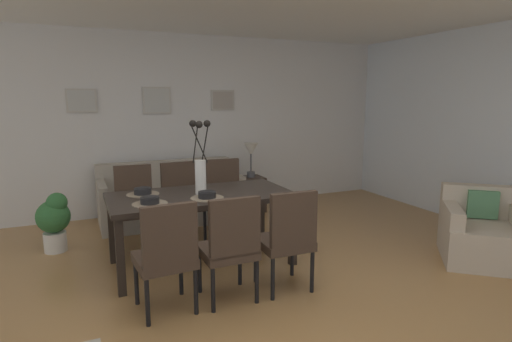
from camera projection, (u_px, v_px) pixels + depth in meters
name	position (u px, v px, depth m)	size (l,w,h in m)	color
ground_plane	(252.00, 306.00, 3.43)	(9.00, 9.00, 0.00)	#A87A47
back_wall_panel	(165.00, 124.00, 6.13)	(9.00, 0.10, 2.60)	silver
dining_table	(201.00, 201.00, 4.19)	(1.80, 0.91, 0.74)	black
dining_chair_near_left	(167.00, 252.00, 3.22)	(0.47, 0.47, 0.92)	#3D2D23
dining_chair_near_right	(135.00, 202.00, 4.78)	(0.46, 0.46, 0.92)	#3D2D23
dining_chair_far_left	(230.00, 244.00, 3.42)	(0.44, 0.44, 0.92)	#3D2D23
dining_chair_far_right	(182.00, 197.00, 5.01)	(0.47, 0.47, 0.92)	#3D2D23
dining_chair_mid_left	(287.00, 235.00, 3.62)	(0.45, 0.45, 0.92)	#3D2D23
dining_chair_mid_right	(225.00, 192.00, 5.25)	(0.47, 0.47, 0.92)	#3D2D23
centerpiece_vase	(200.00, 166.00, 4.13)	(0.21, 0.23, 0.73)	white
placemat_near_left	(150.00, 204.00, 3.78)	(0.32, 0.32, 0.01)	#7F705B
bowl_near_left	(150.00, 200.00, 3.77)	(0.17, 0.17, 0.07)	black
placemat_near_right	(143.00, 194.00, 4.14)	(0.32, 0.32, 0.01)	#7F705B
bowl_near_right	(143.00, 191.00, 4.14)	(0.17, 0.17, 0.07)	black
placemat_far_left	(207.00, 198.00, 3.99)	(0.32, 0.32, 0.01)	#7F705B
bowl_far_left	(207.00, 194.00, 3.98)	(0.17, 0.17, 0.07)	black
sofa	(171.00, 200.00, 5.78)	(1.89, 0.84, 0.80)	#A89E8E
side_table	(251.00, 194.00, 6.25)	(0.36, 0.36, 0.52)	#33261E
table_lamp	(251.00, 152.00, 6.14)	(0.22, 0.22, 0.51)	#4C4C51
armchair	(484.00, 234.00, 4.35)	(1.13, 1.13, 0.75)	#B7A893
framed_picture_left	(82.00, 101.00, 5.56)	(0.39, 0.03, 0.32)	#B2ADA3
framed_picture_center	(157.00, 100.00, 5.96)	(0.40, 0.03, 0.38)	#B2ADA3
framed_picture_right	(223.00, 100.00, 6.36)	(0.37, 0.03, 0.31)	#B2ADA3
potted_plant	(54.00, 219.00, 4.58)	(0.36, 0.36, 0.67)	silver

